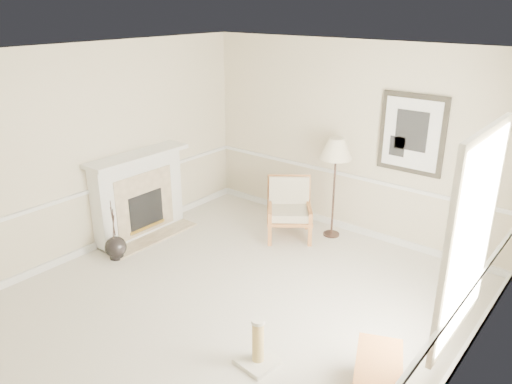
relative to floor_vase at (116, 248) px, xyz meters
The scene contains 7 objects.
ground 2.02m from the floor_vase, ahead, with size 5.50×5.50×0.00m, color silver.
room 2.75m from the floor_vase, ahead, with size 5.04×5.54×2.92m.
fireplace 0.94m from the floor_vase, 114.48° to the left, with size 0.64×1.64×1.31m.
floor_vase is the anchor object (origin of this frame).
armchair 2.61m from the floor_vase, 56.09° to the left, with size 0.97×0.98×0.89m.
floor_lamp 3.43m from the floor_vase, 51.89° to the left, with size 0.60×0.60×1.54m.
scratching_post 2.95m from the floor_vase, ahead, with size 0.41×0.41×0.52m.
Camera 1 is at (3.42, -3.78, 3.41)m, focal length 35.00 mm.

